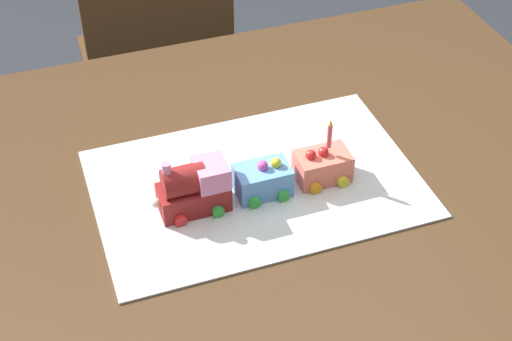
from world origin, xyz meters
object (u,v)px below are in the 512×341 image
dining_table (268,209)px  cake_car_hopper_sky_blue (263,180)px  birthday_candle (330,134)px  cake_locomotive (194,188)px  chair (157,66)px  cake_car_tanker_coral (322,166)px

dining_table → cake_car_hopper_sky_blue: size_ratio=14.00×
cake_car_hopper_sky_blue → birthday_candle: 0.15m
cake_car_hopper_sky_blue → birthday_candle: bearing=0.0°
cake_locomotive → dining_table: bearing=20.3°
birthday_candle → cake_locomotive: bearing=180.0°
chair → cake_car_hopper_sky_blue: 0.94m
cake_locomotive → cake_car_tanker_coral: (0.25, -0.00, -0.02)m
chair → dining_table: bearing=94.4°
chair → cake_car_tanker_coral: 0.95m
dining_table → cake_locomotive: 0.23m
dining_table → cake_car_hopper_sky_blue: bearing=-118.7°
dining_table → cake_car_tanker_coral: (0.08, -0.06, 0.14)m
cake_car_tanker_coral → birthday_candle: (0.01, 0.00, 0.07)m
cake_locomotive → birthday_candle: (0.26, -0.00, 0.05)m
birthday_candle → chair: bearing=98.7°
chair → birthday_candle: 0.98m
chair → birthday_candle: (0.14, -0.89, 0.37)m
cake_locomotive → cake_car_hopper_sky_blue: size_ratio=1.40×
cake_car_tanker_coral → dining_table: bearing=144.5°
chair → cake_car_tanker_coral: chair is taller
birthday_candle → cake_car_hopper_sky_blue: bearing=-180.0°
cake_locomotive → cake_car_tanker_coral: 0.25m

